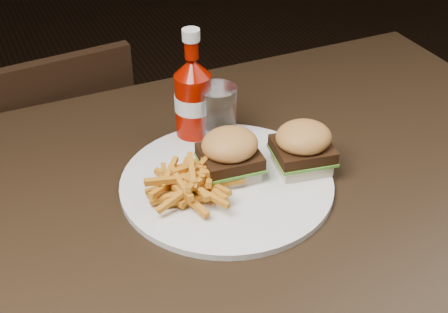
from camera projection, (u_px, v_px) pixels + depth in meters
name	position (u px, v px, depth m)	size (l,w,h in m)	color
dining_table	(239.00, 203.00, 0.97)	(1.20, 0.80, 0.04)	black
chair_far	(50.00, 180.00, 1.52)	(0.36, 0.36, 0.03)	black
plate	(227.00, 183.00, 0.97)	(0.33, 0.33, 0.01)	white
sandwich_half_a	(230.00, 169.00, 0.98)	(0.08, 0.07, 0.02)	beige
sandwich_half_b	(301.00, 161.00, 1.00)	(0.08, 0.07, 0.02)	beige
fries_pile	(191.00, 181.00, 0.93)	(0.11, 0.11, 0.05)	#BB641E
ketchup_bottle	(193.00, 108.00, 1.06)	(0.06, 0.06, 0.12)	#8B0B00
tumbler	(218.00, 114.00, 1.05)	(0.06, 0.06, 0.10)	white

